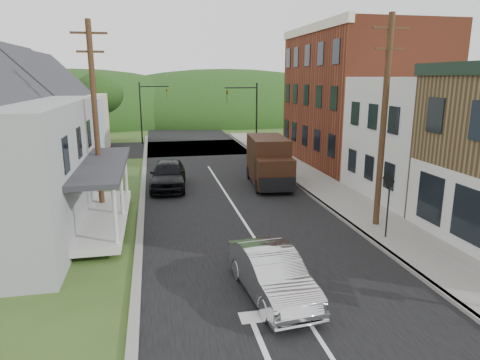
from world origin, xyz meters
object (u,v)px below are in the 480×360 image
delivery_van (269,162)px  warning_sign (388,195)px  silver_sedan (272,274)px  dark_sedan (168,174)px

delivery_van → warning_sign: size_ratio=1.94×
silver_sedan → warning_sign: (5.77, 3.50, 1.20)m
delivery_van → warning_sign: warning_sign is taller
silver_sedan → dark_sedan: size_ratio=0.88×
delivery_van → warning_sign: (2.24, -9.77, 0.45)m
silver_sedan → delivery_van: bearing=69.1°
silver_sedan → dark_sedan: 13.96m
delivery_van → warning_sign: 10.04m
silver_sedan → delivery_van: 13.75m
dark_sedan → delivery_van: 6.12m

